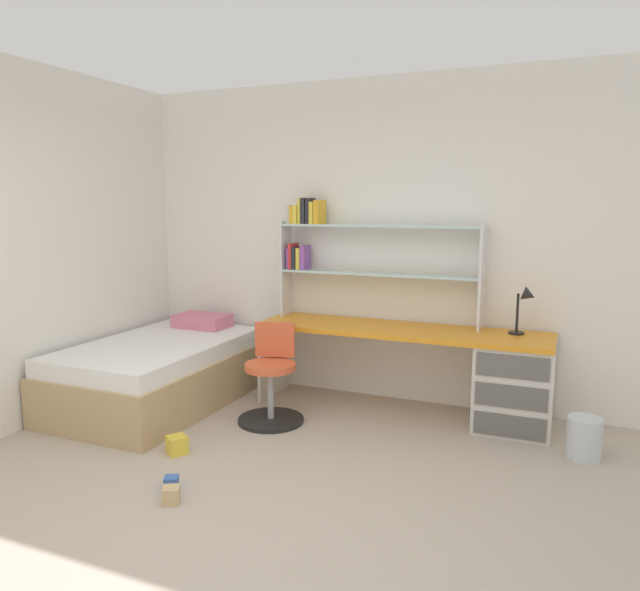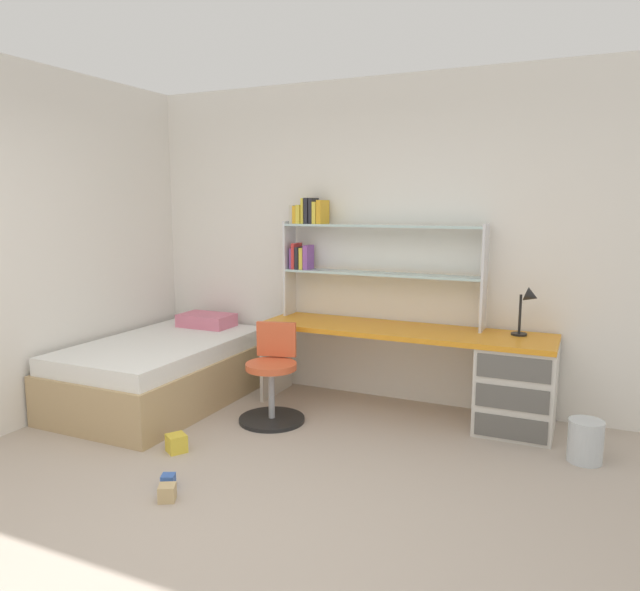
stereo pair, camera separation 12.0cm
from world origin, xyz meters
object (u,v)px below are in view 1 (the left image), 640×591
(waste_bin, at_px, (584,438))
(toy_block_blue_2, at_px, (171,483))
(toy_block_yellow_0, at_px, (177,445))
(toy_block_natural_1, at_px, (171,495))
(desk, at_px, (480,373))
(desk_lamp, at_px, (526,303))
(bookshelf_hutch, at_px, (349,246))
(swivel_chair, at_px, (271,384))
(bed_platform, at_px, (160,372))

(waste_bin, xyz_separation_m, toy_block_blue_2, (-2.29, -1.45, -0.10))
(toy_block_yellow_0, xyz_separation_m, toy_block_natural_1, (0.38, -0.57, -0.01))
(desk, xyz_separation_m, waste_bin, (0.75, -0.40, -0.26))
(desk_lamp, xyz_separation_m, toy_block_yellow_0, (-2.13, -1.51, -0.90))
(bookshelf_hutch, distance_m, toy_block_yellow_0, 2.15)
(desk, distance_m, toy_block_natural_1, 2.48)
(waste_bin, height_order, toy_block_yellow_0, waste_bin)
(waste_bin, xyz_separation_m, toy_block_yellow_0, (-2.58, -1.01, -0.08))
(bookshelf_hutch, bearing_deg, toy_block_natural_1, -97.20)
(swivel_chair, relative_size, waste_bin, 2.68)
(desk_lamp, bearing_deg, waste_bin, -48.05)
(bookshelf_hutch, distance_m, bed_platform, 1.95)
(desk, distance_m, waste_bin, 0.89)
(desk_lamp, bearing_deg, bookshelf_hutch, 176.60)
(desk, xyz_separation_m, desk_lamp, (0.30, 0.10, 0.56))
(bookshelf_hutch, height_order, swivel_chair, bookshelf_hutch)
(waste_bin, bearing_deg, toy_block_yellow_0, -158.58)
(desk, relative_size, swivel_chair, 3.09)
(waste_bin, height_order, toy_block_blue_2, waste_bin)
(desk_lamp, bearing_deg, bed_platform, -166.54)
(bookshelf_hutch, xyz_separation_m, desk_lamp, (1.47, -0.09, -0.38))
(bed_platform, bearing_deg, desk_lamp, 13.46)
(swivel_chair, bearing_deg, toy_block_blue_2, -91.16)
(bookshelf_hutch, bearing_deg, toy_block_yellow_0, -112.43)
(bed_platform, relative_size, toy_block_natural_1, 19.25)
(waste_bin, bearing_deg, swivel_chair, -175.06)
(swivel_chair, bearing_deg, waste_bin, 4.94)
(bed_platform, relative_size, toy_block_blue_2, 23.22)
(swivel_chair, bearing_deg, bed_platform, 179.96)
(desk_lamp, relative_size, toy_block_blue_2, 4.87)
(desk, bearing_deg, toy_block_yellow_0, -142.28)
(desk_lamp, distance_m, bed_platform, 3.06)
(bookshelf_hutch, xyz_separation_m, swivel_chair, (-0.35, -0.78, -1.04))
(swivel_chair, height_order, toy_block_yellow_0, swivel_chair)
(desk, bearing_deg, bed_platform, -167.09)
(bookshelf_hutch, height_order, toy_block_yellow_0, bookshelf_hutch)
(bed_platform, bearing_deg, toy_block_blue_2, -49.97)
(swivel_chair, relative_size, toy_block_yellow_0, 6.20)
(bookshelf_hutch, xyz_separation_m, bed_platform, (-1.43, -0.78, -1.07))
(desk, height_order, toy_block_yellow_0, desk)
(bed_platform, distance_m, waste_bin, 3.35)
(waste_bin, relative_size, toy_block_natural_1, 3.01)
(desk_lamp, relative_size, swivel_chair, 0.50)
(desk, relative_size, waste_bin, 8.29)
(bed_platform, bearing_deg, toy_block_natural_1, -50.26)
(bed_platform, height_order, toy_block_blue_2, bed_platform)
(bookshelf_hutch, height_order, waste_bin, bookshelf_hutch)
(bed_platform, xyz_separation_m, waste_bin, (3.35, 0.20, -0.13))
(swivel_chair, xyz_separation_m, toy_block_yellow_0, (-0.31, -0.81, -0.24))
(waste_bin, height_order, toy_block_natural_1, waste_bin)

